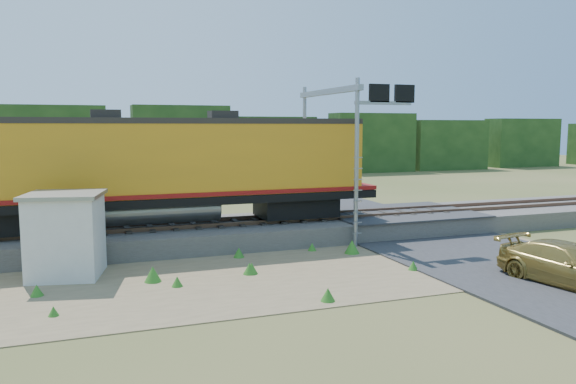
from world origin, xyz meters
name	(u,v)px	position (x,y,z in m)	size (l,w,h in m)	color
ground	(310,274)	(0.00, 0.00, 0.00)	(140.00, 140.00, 0.00)	#475123
ballast	(257,231)	(0.00, 6.00, 0.40)	(70.00, 5.00, 0.80)	slate
rails	(257,220)	(0.00, 6.00, 0.88)	(70.00, 1.54, 0.16)	brown
dirt_shoulder	(247,275)	(-2.00, 0.50, 0.01)	(26.00, 8.00, 0.03)	#8C7754
road	(470,251)	(7.00, 0.74, 0.09)	(7.00, 66.00, 0.86)	#38383A
tree_line_north	(160,145)	(0.00, 38.00, 3.07)	(130.00, 3.00, 6.50)	#1A3814
weed_clumps	(205,283)	(-3.50, 0.10, 0.00)	(15.00, 6.20, 0.56)	#317621
locomotive	(149,166)	(-4.47, 6.00, 3.31)	(18.45, 2.81, 4.76)	black
shed	(66,235)	(-7.55, 2.38, 1.40)	(2.76, 2.76, 2.76)	silver
signal_gantry	(341,121)	(3.66, 5.34, 5.10)	(2.69, 6.20, 6.78)	gray
car	(569,265)	(6.95, -4.03, 0.65)	(1.83, 4.49, 1.30)	#A88B3E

